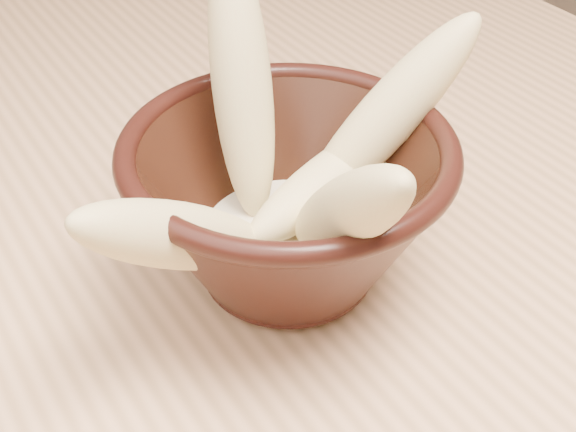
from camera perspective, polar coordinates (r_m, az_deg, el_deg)
name	(u,v)px	position (r m, az deg, el deg)	size (l,w,h in m)	color
bowl	(288,204)	(0.43, 0.00, 0.88)	(0.18, 0.18, 0.10)	black
milk_puddle	(288,238)	(0.44, 0.00, -1.58)	(0.10, 0.10, 0.01)	#F0E4C1
banana_upright	(242,85)	(0.43, -3.30, 9.28)	(0.03, 0.03, 0.15)	#DFC083
banana_left	(179,236)	(0.38, -7.76, -1.40)	(0.03, 0.03, 0.13)	#DFC083
banana_right	(387,117)	(0.44, 7.03, 6.99)	(0.03, 0.03, 0.14)	#DFC083
banana_across	(341,173)	(0.45, 3.83, 3.05)	(0.03, 0.03, 0.14)	#DFC083
banana_front	(346,212)	(0.37, 4.17, 0.26)	(0.03, 0.03, 0.15)	#DFC083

